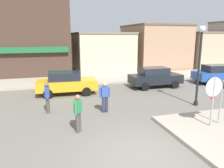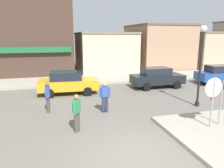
{
  "view_description": "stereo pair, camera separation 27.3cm",
  "coord_description": "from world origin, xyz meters",
  "views": [
    {
      "loc": [
        -2.8,
        -6.07,
        3.94
      ],
      "look_at": [
        0.31,
        4.5,
        1.5
      ],
      "focal_mm": 35.0,
      "sensor_mm": 36.0,
      "label": 1
    },
    {
      "loc": [
        -2.53,
        -6.15,
        3.94
      ],
      "look_at": [
        0.31,
        4.5,
        1.5
      ],
      "focal_mm": 35.0,
      "sensor_mm": 36.0,
      "label": 2
    }
  ],
  "objects": [
    {
      "name": "building_storefront_right_near",
      "position": [
        16.48,
        17.92,
        2.21
      ],
      "size": [
        5.57,
        6.17,
        4.42
      ],
      "color": "tan",
      "rests_on": "ground"
    },
    {
      "name": "pedestrian_kerb_side",
      "position": [
        -2.95,
        5.27,
        0.87
      ],
      "size": [
        0.25,
        0.56,
        1.61
      ],
      "color": "#4C473D",
      "rests_on": "ground"
    },
    {
      "name": "parked_car_third",
      "position": [
        10.86,
        8.84,
        0.81
      ],
      "size": [
        4.15,
        2.18,
        1.56
      ],
      "color": "#234C9E",
      "rests_on": "ground"
    },
    {
      "name": "one_way_sign",
      "position": [
        4.31,
        1.33,
        1.33
      ],
      "size": [
        0.6,
        0.06,
        2.1
      ],
      "color": "#9E9EA3",
      "rests_on": "ground"
    },
    {
      "name": "kerb_far",
      "position": [
        0.0,
        12.99,
        0.07
      ],
      "size": [
        80.0,
        4.0,
        0.15
      ],
      "primitive_type": "cube",
      "color": "#A89E8C",
      "rests_on": "ground"
    },
    {
      "name": "pedestrian_crossing_far",
      "position": [
        -1.74,
        2.5,
        0.87
      ],
      "size": [
        0.38,
        0.52,
        1.61
      ],
      "color": "#4C473D",
      "rests_on": "ground"
    },
    {
      "name": "building_corner_shop",
      "position": [
        -6.35,
        19.79,
        4.17
      ],
      "size": [
        11.83,
        10.12,
        8.34
      ],
      "color": "#473328",
      "rests_on": "ground"
    },
    {
      "name": "parked_car_nearest",
      "position": [
        -1.69,
        8.81,
        0.81
      ],
      "size": [
        4.09,
        2.04,
        1.56
      ],
      "color": "gold",
      "rests_on": "ground"
    },
    {
      "name": "stop_sign",
      "position": [
        3.74,
        1.18,
        1.52
      ],
      "size": [
        0.82,
        0.07,
        2.3
      ],
      "color": "#9E9EA3",
      "rests_on": "ground"
    },
    {
      "name": "ground_plane",
      "position": [
        0.0,
        0.0,
        0.0
      ],
      "size": [
        160.0,
        160.0,
        0.0
      ],
      "primitive_type": "plane",
      "color": "#6B665B"
    },
    {
      "name": "parked_car_second",
      "position": [
        5.11,
        8.98,
        0.81
      ],
      "size": [
        4.01,
        1.9,
        1.56
      ],
      "color": "black",
      "rests_on": "ground"
    },
    {
      "name": "lamp_post",
      "position": [
        5.27,
        4.16,
        2.96
      ],
      "size": [
        0.36,
        0.36,
        4.54
      ],
      "color": "black",
      "rests_on": "ground"
    },
    {
      "name": "building_storefront_left_near",
      "position": [
        3.18,
        18.86,
        2.16
      ],
      "size": [
        6.07,
        7.86,
        4.31
      ],
      "color": "beige",
      "rests_on": "ground"
    },
    {
      "name": "pedestrian_crossing_near",
      "position": [
        -0.07,
        4.51,
        0.87
      ],
      "size": [
        0.56,
        0.25,
        1.61
      ],
      "color": "#2D334C",
      "rests_on": "ground"
    },
    {
      "name": "building_storefront_left_mid",
      "position": [
        10.11,
        19.16,
        2.63
      ],
      "size": [
        6.41,
        7.98,
        5.25
      ],
      "color": "tan",
      "rests_on": "ground"
    }
  ]
}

